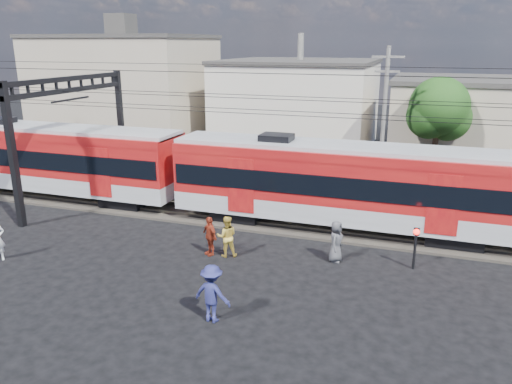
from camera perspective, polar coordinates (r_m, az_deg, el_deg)
ground at (r=18.87m, az=-9.83°, el=-10.87°), size 120.00×120.00×0.00m
track_bed at (r=25.54m, az=-1.29°, el=-2.97°), size 70.00×3.40×0.12m
rail_near at (r=24.83m, az=-1.89°, el=-3.26°), size 70.00×0.12×0.12m
rail_far at (r=26.16m, az=-0.73°, el=-2.20°), size 70.00×0.12×0.12m
commuter_train at (r=23.64m, az=10.25°, el=1.09°), size 50.30×3.08×4.17m
catenary at (r=28.45m, az=-18.16°, el=8.79°), size 70.00×9.30×7.52m
building_west at (r=46.30m, az=-14.66°, el=11.23°), size 14.28×10.20×9.30m
building_midwest at (r=43.11m, az=4.96°, el=10.00°), size 12.24×12.24×7.30m
building_mideast at (r=39.36m, az=27.17°, el=6.85°), size 16.32×10.20×6.30m
utility_pole_mid at (r=29.93m, az=14.40°, el=8.28°), size 1.80×0.24×8.50m
tree_near at (r=32.91m, az=20.48°, el=8.70°), size 3.82×3.64×6.72m
pedestrian_b at (r=20.96m, az=-3.37°, el=-5.09°), size 1.06×0.96×1.77m
pedestrian_c at (r=16.31m, az=-5.05°, el=-11.48°), size 1.34×0.87×1.95m
pedestrian_d at (r=21.18m, az=-5.31°, el=-5.00°), size 1.05×0.92×1.70m
pedestrian_e at (r=20.72m, az=9.13°, el=-5.60°), size 0.64×0.90×1.74m
crossing_signal at (r=20.63m, az=17.79°, el=-5.31°), size 0.25×0.25×1.74m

